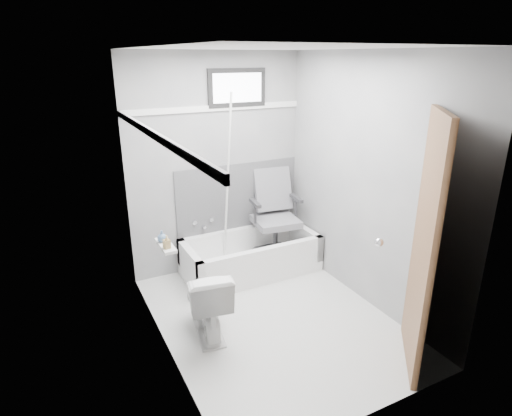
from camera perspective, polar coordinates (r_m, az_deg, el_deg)
floor at (r=4.17m, az=2.26°, el=-14.52°), size 2.60×2.60×0.00m
ceiling at (r=3.45m, az=2.83°, el=20.58°), size 2.60×2.60×0.00m
wall_back at (r=4.76m, az=-5.24°, el=5.71°), size 2.00×0.02×2.40m
wall_front at (r=2.67m, az=16.47°, el=-6.62°), size 2.00×0.02×2.40m
wall_left at (r=3.29m, az=-12.86°, el=-1.23°), size 0.02×2.60×2.40m
wall_right at (r=4.20m, az=14.50°, el=3.23°), size 0.02×2.60×2.40m
bathtub at (r=4.87m, az=-0.70°, el=-6.29°), size 1.50×0.70×0.42m
office_chair at (r=4.90m, az=2.66°, el=-0.96°), size 0.64×0.64×1.00m
toilet at (r=3.84m, az=-6.58°, el=-12.19°), size 0.48×0.72×0.65m
door at (r=3.46m, az=27.93°, el=-5.62°), size 0.78×0.78×2.00m
window at (r=4.72m, az=-2.57°, el=15.73°), size 0.66×0.04×0.40m
backerboard at (r=4.96m, az=-2.38°, el=1.53°), size 1.50×0.02×0.78m
trim_back at (r=4.64m, az=-5.42°, el=13.12°), size 2.00×0.02×0.06m
trim_left at (r=3.13m, az=-13.49°, el=9.48°), size 0.02×2.60×0.06m
pole at (r=4.60m, az=-3.82°, el=3.29°), size 0.02×0.32×1.93m
shelf at (r=3.53m, az=-11.95°, el=-4.90°), size 0.10×0.32×0.02m
soap_bottle_a at (r=3.44m, az=-11.83°, el=-4.44°), size 0.06×0.06×0.11m
soap_bottle_b at (r=3.56m, az=-12.44°, el=-3.69°), size 0.08×0.08×0.10m
faucet at (r=4.87m, az=-7.05°, el=-2.09°), size 0.26×0.10×0.16m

